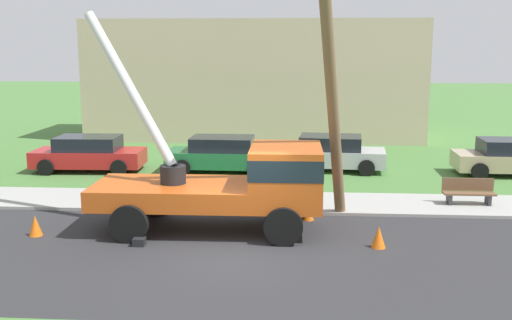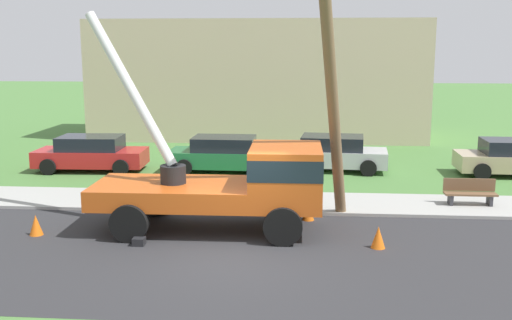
% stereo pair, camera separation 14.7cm
% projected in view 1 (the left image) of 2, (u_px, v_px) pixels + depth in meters
% --- Properties ---
extents(ground_plane, '(120.00, 120.00, 0.00)m').
position_uv_depth(ground_plane, '(264.00, 162.00, 26.20)').
color(ground_plane, '#477538').
extents(road_asphalt, '(80.00, 7.29, 0.01)m').
position_uv_depth(road_asphalt, '(236.00, 256.00, 14.44)').
color(road_asphalt, '#2B2B2D').
rests_on(road_asphalt, ground).
extents(sidewalk_strip, '(80.00, 2.57, 0.10)m').
position_uv_depth(sidewalk_strip, '(252.00, 202.00, 19.27)').
color(sidewalk_strip, '#9E9E99').
rests_on(sidewalk_strip, ground).
extents(utility_truck, '(6.79, 3.20, 5.98)m').
position_uv_depth(utility_truck, '(238.00, 180.00, 16.22)').
color(utility_truck, '#C65119').
rests_on(utility_truck, ground).
extents(leaning_utility_pole, '(1.39, 3.47, 8.62)m').
position_uv_depth(leaning_utility_pole, '(330.00, 68.00, 15.92)').
color(leaning_utility_pole, brown).
rests_on(leaning_utility_pole, ground).
extents(traffic_cone_ahead, '(0.36, 0.36, 0.56)m').
position_uv_depth(traffic_cone_ahead, '(379.00, 237.00, 14.97)').
color(traffic_cone_ahead, orange).
rests_on(traffic_cone_ahead, ground).
extents(traffic_cone_behind, '(0.36, 0.36, 0.56)m').
position_uv_depth(traffic_cone_behind, '(35.00, 226.00, 15.93)').
color(traffic_cone_behind, orange).
rests_on(traffic_cone_behind, ground).
extents(traffic_cone_curbside, '(0.36, 0.36, 0.56)m').
position_uv_depth(traffic_cone_curbside, '(308.00, 211.00, 17.38)').
color(traffic_cone_curbside, orange).
rests_on(traffic_cone_curbside, ground).
extents(parked_sedan_red, '(4.46, 2.12, 1.42)m').
position_uv_depth(parked_sedan_red, '(89.00, 154.00, 24.22)').
color(parked_sedan_red, '#B21E1E').
rests_on(parked_sedan_red, ground).
extents(parked_sedan_green, '(4.44, 2.08, 1.42)m').
position_uv_depth(parked_sedan_green, '(222.00, 154.00, 24.08)').
color(parked_sedan_green, '#1E6638').
rests_on(parked_sedan_green, ground).
extents(parked_sedan_silver, '(4.55, 2.28, 1.42)m').
position_uv_depth(parked_sedan_silver, '(330.00, 153.00, 24.37)').
color(parked_sedan_silver, '#B7B7BF').
rests_on(parked_sedan_silver, ground).
extents(parked_sedan_tan, '(4.45, 2.10, 1.42)m').
position_uv_depth(parked_sedan_tan, '(512.00, 157.00, 23.39)').
color(parked_sedan_tan, tan).
rests_on(parked_sedan_tan, ground).
extents(park_bench, '(1.60, 0.45, 0.90)m').
position_uv_depth(park_bench, '(468.00, 193.00, 18.78)').
color(park_bench, brown).
rests_on(park_bench, ground).
extents(lowrise_building_backdrop, '(18.00, 6.00, 6.40)m').
position_uv_depth(lowrise_building_backdrop, '(256.00, 79.00, 33.43)').
color(lowrise_building_backdrop, '#C6B293').
rests_on(lowrise_building_backdrop, ground).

